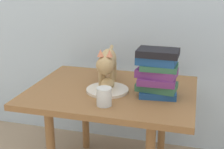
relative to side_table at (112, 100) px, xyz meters
The scene contains 6 objects.
side_table is the anchor object (origin of this frame).
plate 0.08m from the side_table, 111.59° to the right, with size 0.22×0.22×0.01m, color silver.
bread_roll 0.11m from the side_table, 128.36° to the right, with size 0.08×0.06×0.05m, color #E0BC7A.
cat 0.21m from the side_table, 128.94° to the left, with size 0.14×0.47×0.23m.
book_stack 0.30m from the side_table, ahead, with size 0.21×0.15×0.23m.
candle_jar 0.23m from the side_table, 84.40° to the right, with size 0.07×0.07×0.08m.
Camera 1 is at (0.40, -1.46, 1.11)m, focal length 49.88 mm.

